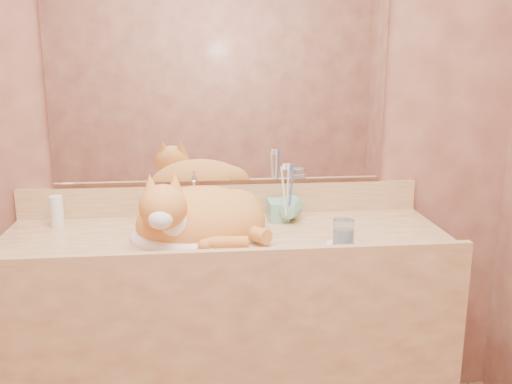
{
  "coord_description": "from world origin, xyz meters",
  "views": [
    {
      "loc": [
        -0.1,
        -1.24,
        1.49
      ],
      "look_at": [
        0.11,
        0.7,
        1.01
      ],
      "focal_mm": 40.0,
      "sensor_mm": 36.0,
      "label": 1
    }
  ],
  "objects": [
    {
      "name": "toothbrushes",
      "position": [
        0.24,
        0.81,
        0.99
      ],
      "size": [
        0.04,
        0.04,
        0.24
      ],
      "primitive_type": null,
      "color": "white",
      "rests_on": "toothbrush_cup"
    },
    {
      "name": "soap_dispenser",
      "position": [
        0.22,
        0.83,
        0.93
      ],
      "size": [
        0.08,
        0.08,
        0.17
      ],
      "primitive_type": "imported",
      "rotation": [
        0.0,
        0.0,
        0.02
      ],
      "color": "#75BBA0",
      "rests_on": "vanity_counter"
    },
    {
      "name": "vanity_counter",
      "position": [
        0.0,
        0.72,
        0.42
      ],
      "size": [
        1.6,
        0.55,
        0.85
      ],
      "primitive_type": null,
      "color": "#A07647",
      "rests_on": "floor"
    },
    {
      "name": "faucet",
      "position": [
        -0.11,
        0.88,
        0.93
      ],
      "size": [
        0.06,
        0.11,
        0.15
      ],
      "primitive_type": null,
      "rotation": [
        0.0,
        0.0,
        0.16
      ],
      "color": "white",
      "rests_on": "vanity_counter"
    },
    {
      "name": "lotion_bottle",
      "position": [
        -0.62,
        0.87,
        0.91
      ],
      "size": [
        0.05,
        0.05,
        0.12
      ],
      "primitive_type": "cylinder",
      "color": "white",
      "rests_on": "vanity_counter"
    },
    {
      "name": "sink_basin",
      "position": [
        -0.11,
        0.7,
        0.92
      ],
      "size": [
        0.52,
        0.47,
        0.14
      ],
      "primitive_type": null,
      "rotation": [
        0.0,
        0.0,
        0.24
      ],
      "color": "white",
      "rests_on": "vanity_counter"
    },
    {
      "name": "wall_back",
      "position": [
        0.0,
        1.0,
        1.25
      ],
      "size": [
        2.4,
        0.02,
        2.5
      ],
      "primitive_type": "cube",
      "color": "brown",
      "rests_on": "ground"
    },
    {
      "name": "toothbrush_cup",
      "position": [
        0.24,
        0.81,
        0.9
      ],
      "size": [
        0.12,
        0.12,
        0.09
      ],
      "primitive_type": "imported",
      "rotation": [
        0.0,
        0.0,
        -0.32
      ],
      "color": "#75BBA0",
      "rests_on": "vanity_counter"
    },
    {
      "name": "mirror",
      "position": [
        0.0,
        0.99,
        1.39
      ],
      "size": [
        1.3,
        0.02,
        0.8
      ],
      "primitive_type": "cube",
      "color": "white",
      "rests_on": "wall_back"
    },
    {
      "name": "water_glass",
      "position": [
        0.39,
        0.54,
        0.9
      ],
      "size": [
        0.07,
        0.07,
        0.08
      ],
      "primitive_type": "cylinder",
      "color": "white",
      "rests_on": "saucer"
    },
    {
      "name": "saucer",
      "position": [
        0.39,
        0.54,
        0.85
      ],
      "size": [
        0.11,
        0.11,
        0.01
      ],
      "primitive_type": "cylinder",
      "color": "white",
      "rests_on": "vanity_counter"
    },
    {
      "name": "cat",
      "position": [
        -0.1,
        0.69,
        0.93
      ],
      "size": [
        0.49,
        0.41,
        0.25
      ],
      "primitive_type": null,
      "rotation": [
        0.0,
        0.0,
        0.06
      ],
      "color": "#C8772E",
      "rests_on": "sink_basin"
    }
  ]
}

